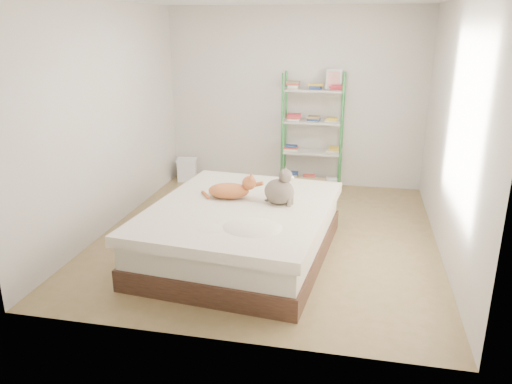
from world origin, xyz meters
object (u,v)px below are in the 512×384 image
(grey_cat, at_px, (279,186))
(cardboard_box, at_px, (308,192))
(orange_cat, at_px, (229,189))
(shelf_unit, at_px, (313,133))
(bed, at_px, (241,231))
(white_bin, at_px, (187,169))

(grey_cat, distance_m, cardboard_box, 1.74)
(orange_cat, distance_m, shelf_unit, 2.38)
(grey_cat, xyz_separation_m, shelf_unit, (0.11, 2.35, 0.08))
(grey_cat, height_order, cardboard_box, grey_cat)
(cardboard_box, bearing_deg, bed, -107.98)
(grey_cat, xyz_separation_m, white_bin, (-1.84, 2.32, -0.58))
(grey_cat, relative_size, shelf_unit, 0.22)
(bed, distance_m, shelf_unit, 2.59)
(white_bin, bearing_deg, cardboard_box, -19.16)
(white_bin, bearing_deg, grey_cat, -51.60)
(grey_cat, bearing_deg, cardboard_box, 6.41)
(orange_cat, bearing_deg, bed, -57.02)
(grey_cat, height_order, shelf_unit, shelf_unit)
(bed, height_order, shelf_unit, shelf_unit)
(orange_cat, xyz_separation_m, cardboard_box, (0.70, 1.56, -0.51))
(bed, relative_size, orange_cat, 4.57)
(orange_cat, xyz_separation_m, grey_cat, (0.56, -0.07, 0.09))
(shelf_unit, distance_m, cardboard_box, 0.99)
(shelf_unit, bearing_deg, bed, -101.14)
(bed, xyz_separation_m, cardboard_box, (0.52, 1.77, -0.12))
(orange_cat, xyz_separation_m, shelf_unit, (0.67, 2.28, 0.17))
(grey_cat, distance_m, shelf_unit, 2.35)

